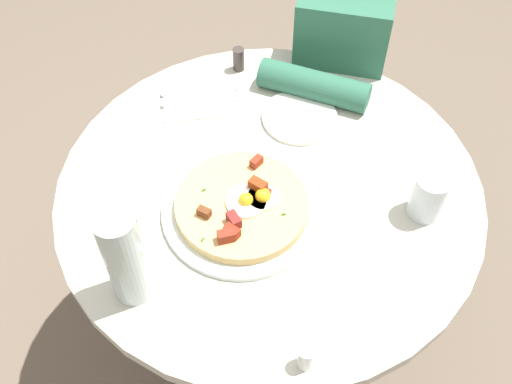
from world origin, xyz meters
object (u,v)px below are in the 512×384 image
Objects in this scene: dining_table at (268,233)px; bread_plate at (299,117)px; water_bottle at (125,257)px; fork at (199,91)px; salt_shaker at (306,357)px; person_seated at (335,98)px; breakfast_pizza at (243,205)px; pepper_shaker at (239,59)px; water_glass at (429,194)px; pizza_plate at (242,210)px; knife at (200,102)px.

dining_table is 5.16× the size of bread_plate.
bread_plate is 0.78× the size of water_bottle.
salt_shaker is at bearing 101.34° from fork.
person_seated is 4.27× the size of breakfast_pizza.
dining_table is at bearing -156.40° from pepper_shaker.
fork is at bearing 3.25° from water_bottle.
breakfast_pizza is 0.44m from pepper_shaker.
water_glass is at bearing -76.29° from breakfast_pizza.
pizza_plate reaches higher than bread_plate.
pepper_shaker is (0.14, -0.06, 0.02)m from knife.
person_seated is 0.97m from water_bottle.
person_seated is 0.53m from knife.
person_seated is (0.56, -0.09, -0.07)m from dining_table.
water_glass is at bearing -124.57° from bread_plate.
fork is (0.32, 0.18, 0.00)m from pizza_plate.
breakfast_pizza is at bearing 167.35° from bread_plate.
person_seated reaches higher than bread_plate.
breakfast_pizza reaches higher than knife.
water_glass reaches higher than dining_table.
breakfast_pizza is at bearing -35.58° from water_bottle.
water_bottle is at bearing 144.78° from pizza_plate.
pepper_shaker is (0.34, 0.15, 0.21)m from dining_table.
salt_shaker is (-0.07, -0.33, -0.08)m from water_bottle.
pepper_shaker is at bearing -132.03° from knife.
pepper_shaker is (-0.22, 0.23, 0.28)m from person_seated.
knife is at bearing 140.98° from person_seated.
pizza_plate is 0.44m from pepper_shaker.
pizza_plate is 1.79× the size of knife.
pizza_plate is 3.17× the size of water_glass.
dining_table is 0.44m from salt_shaker.
water_glass is at bearing -125.91° from pepper_shaker.
fork is 0.58m from water_glass.
bread_plate is 0.95× the size of knife.
breakfast_pizza reaches higher than fork.
person_seated reaches higher than water_bottle.
pizza_plate is at bearing -165.38° from pepper_shaker.
bread_plate is 1.69× the size of water_glass.
person_seated reaches higher than knife.
pizza_plate is at bearing 167.01° from bread_plate.
fork is at bearing -90.00° from knife.
water_bottle is (-0.30, 0.50, 0.06)m from water_glass.
pizza_plate reaches higher than fork.
fork is 0.70m from salt_shaker.
person_seated is 0.43m from pepper_shaker.
water_glass is 1.71× the size of pepper_shaker.
water_glass is (-0.20, -0.29, 0.05)m from bread_plate.
breakfast_pizza is 0.36m from water_glass.
water_bottle is (-0.21, 0.15, 0.10)m from pizza_plate.
pepper_shaker reaches higher than fork.
fork is (0.03, 0.25, 0.00)m from bread_plate.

